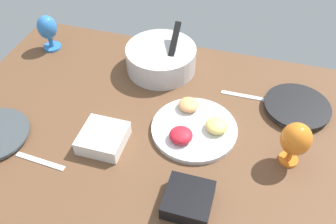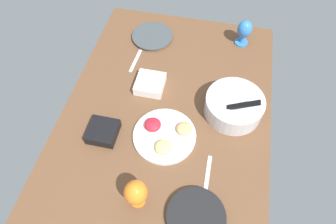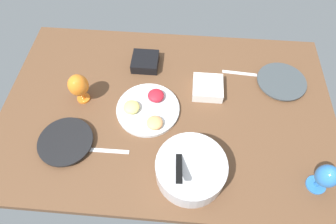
# 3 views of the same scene
# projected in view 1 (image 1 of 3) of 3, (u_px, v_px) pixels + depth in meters

# --- Properties ---
(ground_plane) EXTENTS (1.60, 1.04, 0.04)m
(ground_plane) POSITION_uv_depth(u_px,v_px,m) (167.00, 133.00, 1.28)
(ground_plane) COLOR brown
(dinner_plate_right) EXTENTS (0.24, 0.24, 0.03)m
(dinner_plate_right) POSITION_uv_depth(u_px,v_px,m) (297.00, 107.00, 1.33)
(dinner_plate_right) COLOR #4C4C51
(dinner_plate_right) RESTS_ON ground_plane
(mixing_bowl) EXTENTS (0.29, 0.29, 0.18)m
(mixing_bowl) POSITION_uv_depth(u_px,v_px,m) (161.00, 58.00, 1.47)
(mixing_bowl) COLOR silver
(mixing_bowl) RESTS_ON ground_plane
(fruit_platter) EXTENTS (0.30, 0.30, 0.06)m
(fruit_platter) POSITION_uv_depth(u_px,v_px,m) (195.00, 127.00, 1.25)
(fruit_platter) COLOR silver
(fruit_platter) RESTS_ON ground_plane
(hurricane_glass_orange) EXTENTS (0.10, 0.10, 0.16)m
(hurricane_glass_orange) POSITION_uv_depth(u_px,v_px,m) (296.00, 140.00, 1.10)
(hurricane_glass_orange) COLOR orange
(hurricane_glass_orange) RESTS_ON ground_plane
(hurricane_glass_blue) EXTENTS (0.08, 0.08, 0.16)m
(hurricane_glass_blue) POSITION_uv_depth(u_px,v_px,m) (47.00, 29.00, 1.55)
(hurricane_glass_blue) COLOR #2F75C6
(hurricane_glass_blue) RESTS_ON ground_plane
(square_bowl_white) EXTENTS (0.15, 0.15, 0.05)m
(square_bowl_white) POSITION_uv_depth(u_px,v_px,m) (103.00, 137.00, 1.20)
(square_bowl_white) COLOR white
(square_bowl_white) RESTS_ON ground_plane
(square_bowl_black) EXTENTS (0.14, 0.14, 0.05)m
(square_bowl_black) POSITION_uv_depth(u_px,v_px,m) (188.00, 199.00, 1.04)
(square_bowl_black) COLOR black
(square_bowl_black) RESTS_ON ground_plane
(fork_by_left_plate) EXTENTS (0.18, 0.03, 0.01)m
(fork_by_left_plate) POSITION_uv_depth(u_px,v_px,m) (40.00, 161.00, 1.17)
(fork_by_left_plate) COLOR silver
(fork_by_left_plate) RESTS_ON ground_plane
(fork_by_right_plate) EXTENTS (0.18, 0.02, 0.01)m
(fork_by_right_plate) POSITION_uv_depth(u_px,v_px,m) (244.00, 96.00, 1.39)
(fork_by_right_plate) COLOR silver
(fork_by_right_plate) RESTS_ON ground_plane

